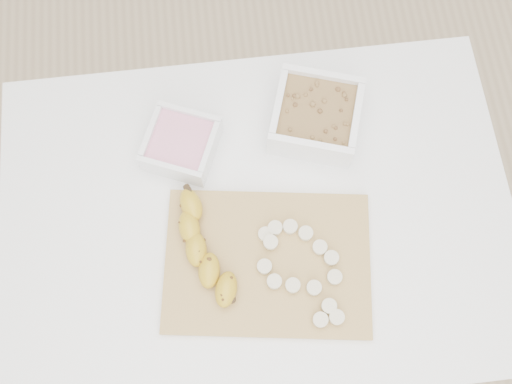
{
  "coord_description": "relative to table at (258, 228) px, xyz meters",
  "views": [
    {
      "loc": [
        -0.04,
        -0.3,
        1.82
      ],
      "look_at": [
        0.0,
        0.03,
        0.81
      ],
      "focal_mm": 40.0,
      "sensor_mm": 36.0,
      "label": 1
    }
  ],
  "objects": [
    {
      "name": "cutting_board",
      "position": [
        0.01,
        -0.09,
        0.1
      ],
      "size": [
        0.42,
        0.33,
        0.01
      ],
      "primitive_type": "cube",
      "rotation": [
        0.0,
        0.0,
        -0.14
      ],
      "color": "#B39048",
      "rests_on": "table"
    },
    {
      "name": "banana",
      "position": [
        -0.1,
        -0.06,
        0.13
      ],
      "size": [
        0.08,
        0.23,
        0.04
      ],
      "primitive_type": null,
      "rotation": [
        0.0,
        0.0,
        0.09
      ],
      "color": "gold",
      "rests_on": "cutting_board"
    },
    {
      "name": "table",
      "position": [
        0.0,
        0.0,
        0.0
      ],
      "size": [
        1.0,
        0.7,
        0.75
      ],
      "color": "white",
      "rests_on": "ground"
    },
    {
      "name": "ground",
      "position": [
        0.0,
        0.0,
        -0.65
      ],
      "size": [
        3.5,
        3.5,
        0.0
      ],
      "primitive_type": "plane",
      "color": "#C6AD89",
      "rests_on": "ground"
    },
    {
      "name": "banana_slices",
      "position": [
        0.07,
        -0.11,
        0.12
      ],
      "size": [
        0.15,
        0.21,
        0.02
      ],
      "color": "beige",
      "rests_on": "cutting_board"
    },
    {
      "name": "bowl_granola",
      "position": [
        0.14,
        0.18,
        0.14
      ],
      "size": [
        0.21,
        0.21,
        0.08
      ],
      "color": "white",
      "rests_on": "table"
    },
    {
      "name": "bowl_yogurt",
      "position": [
        -0.13,
        0.15,
        0.13
      ],
      "size": [
        0.17,
        0.17,
        0.06
      ],
      "color": "white",
      "rests_on": "table"
    }
  ]
}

